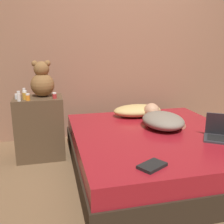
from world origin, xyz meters
name	(u,v)px	position (x,y,z in m)	size (l,w,h in m)	color
ground_plane	(155,168)	(0.00, 0.00, 0.00)	(12.00, 12.00, 0.00)	brown
wall_back	(124,40)	(0.00, 1.20, 1.30)	(8.00, 0.06, 2.60)	#996B51
bed	(155,151)	(0.00, 0.00, 0.19)	(1.64, 1.83, 0.39)	#2D2319
nightstand	(40,128)	(-1.14, 0.58, 0.34)	(0.52, 0.39, 0.69)	brown
pillow	(137,111)	(0.02, 0.63, 0.46)	(0.59, 0.35, 0.14)	tan
person_lying	(161,119)	(0.14, 0.19, 0.47)	(0.44, 0.73, 0.19)	gray
laptop	(224,134)	(0.53, -0.32, 0.44)	(0.41, 0.39, 0.24)	#333338
teddy_bear	(42,81)	(-1.08, 0.62, 0.86)	(0.25, 0.25, 0.39)	brown
bottle_clear	(17,96)	(-1.35, 0.54, 0.71)	(0.05, 0.05, 0.06)	silver
bottle_amber	(25,95)	(-1.26, 0.49, 0.73)	(0.05, 0.05, 0.09)	gold
bottle_white	(19,96)	(-1.32, 0.42, 0.74)	(0.04, 0.04, 0.10)	white
bottle_red	(55,96)	(-0.96, 0.47, 0.72)	(0.04, 0.04, 0.06)	#B72D2D
bottle_green	(24,93)	(-1.27, 0.56, 0.74)	(0.03, 0.03, 0.11)	#3D8E4C
bottle_orange	(28,97)	(-1.23, 0.43, 0.72)	(0.04, 0.04, 0.07)	orange
book	(152,166)	(-0.33, -0.70, 0.40)	(0.24, 0.21, 0.02)	black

